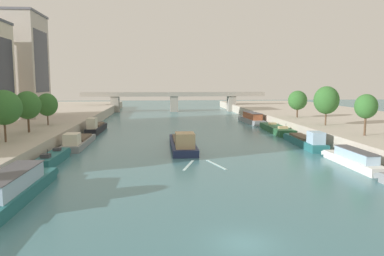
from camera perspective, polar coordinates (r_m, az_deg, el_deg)
The scene contains 20 objects.
ground_plane at distance 26.35m, azimuth 7.96°, elevation -17.06°, with size 400.00×400.00×0.00m, color #42757F.
quay_right at distance 90.86m, azimuth 24.57°, elevation 0.40°, with size 36.00×170.00×2.56m, color #B7AD9E.
barge_midriver at distance 60.47m, azimuth -1.42°, elevation -2.30°, with size 3.80×18.38×3.28m.
wake_behind_barge at distance 48.95m, azimuth 1.60°, elevation -5.63°, with size 5.60×5.87×0.03m.
moored_boat_left_downstream at distance 38.20m, azimuth -25.45°, elevation -8.17°, with size 3.52×16.32×2.79m.
moored_boat_left_far at distance 53.07m, azimuth -20.41°, elevation -4.32°, with size 2.25×10.63×2.44m.
moored_boat_left_upstream at distance 65.63m, azimuth -16.93°, elevation -1.97°, with size 3.10×15.60×2.79m.
moored_boat_left_end at distance 82.88m, azimuth -14.44°, elevation 0.08°, with size 2.61×14.72×3.50m.
moored_boat_right_upstream at distance 52.23m, azimuth 23.36°, elevation -4.37°, with size 2.34×13.11×2.25m.
moored_boat_right_gap_after at distance 65.74m, azimuth 16.95°, elevation -1.88°, with size 3.21×15.40×3.04m.
moored_boat_right_far at distance 82.72m, azimuth 12.74°, elevation -0.14°, with size 3.78×16.63×2.42m.
moored_boat_right_end at distance 100.03m, azimuth 9.07°, elevation 1.45°, with size 3.55×16.80×2.88m.
tree_left_nearest at distance 56.88m, azimuth -26.78°, elevation 2.81°, with size 4.76×4.76×7.14m.
tree_left_by_lamp at distance 66.33m, azimuth -23.78°, elevation 3.20°, with size 4.19×4.19×6.74m.
tree_left_end_of_row at distance 76.14m, azimuth -21.22°, elevation 3.34°, with size 3.90×3.90×6.09m.
tree_right_distant at distance 62.99m, azimuth 25.02°, elevation 3.00°, with size 3.40×3.40×6.38m.
tree_right_midway at distance 75.31m, azimuth 19.81°, elevation 4.02°, with size 4.71×4.71×7.42m.
tree_right_end_of_row at distance 90.36m, azimuth 15.80°, elevation 4.08°, with size 4.34×4.34×6.22m.
building_left_corner at distance 96.91m, azimuth -26.17°, elevation 8.55°, with size 15.31×13.00×23.94m.
bridge_far at distance 137.24m, azimuth -2.75°, elevation 4.44°, with size 66.63×4.40×7.12m.
Camera 1 is at (-5.59, -23.42, 10.71)m, focal length 34.97 mm.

